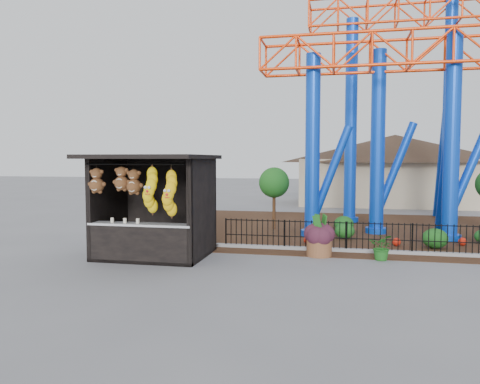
% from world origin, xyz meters
% --- Properties ---
extents(ground, '(120.00, 120.00, 0.00)m').
position_xyz_m(ground, '(0.00, 0.00, 0.00)').
color(ground, slate).
rests_on(ground, ground).
extents(mulch_bed, '(18.00, 12.00, 0.02)m').
position_xyz_m(mulch_bed, '(4.00, 8.00, 0.01)').
color(mulch_bed, '#331E11').
rests_on(mulch_bed, ground).
extents(curb, '(18.00, 0.18, 0.12)m').
position_xyz_m(curb, '(4.00, 3.00, 0.06)').
color(curb, gray).
rests_on(curb, ground).
extents(prize_booth, '(3.50, 3.40, 3.12)m').
position_xyz_m(prize_booth, '(-2.99, 0.91, 1.52)').
color(prize_booth, black).
rests_on(prize_booth, ground).
extents(picket_fence, '(12.20, 0.06, 1.00)m').
position_xyz_m(picket_fence, '(4.90, 3.00, 0.50)').
color(picket_fence, black).
rests_on(picket_fence, ground).
extents(roller_coaster, '(11.00, 6.37, 10.82)m').
position_xyz_m(roller_coaster, '(5.12, 8.23, 6.44)').
color(roller_coaster, blue).
rests_on(roller_coaster, ground).
extents(terracotta_planter, '(1.01, 1.01, 0.57)m').
position_xyz_m(terracotta_planter, '(1.97, 2.21, 0.28)').
color(terracotta_planter, brown).
rests_on(terracotta_planter, ground).
extents(planter_foliage, '(0.70, 0.70, 0.64)m').
position_xyz_m(planter_foliage, '(1.97, 2.21, 0.89)').
color(planter_foliage, '#381623').
rests_on(planter_foliage, terracotta_planter).
extents(potted_plant, '(0.87, 0.81, 0.80)m').
position_xyz_m(potted_plant, '(3.82, 1.99, 0.40)').
color(potted_plant, '#23591A').
rests_on(potted_plant, ground).
extents(landscaping, '(8.24, 3.91, 0.67)m').
position_xyz_m(landscaping, '(4.85, 5.59, 0.31)').
color(landscaping, '#185117').
rests_on(landscaping, mulch_bed).
extents(pavilion, '(15.00, 15.00, 4.80)m').
position_xyz_m(pavilion, '(6.00, 20.00, 3.07)').
color(pavilion, '#BFAD8C').
rests_on(pavilion, ground).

